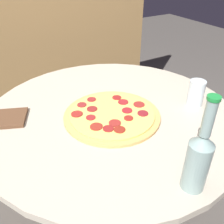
# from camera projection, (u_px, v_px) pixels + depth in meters

# --- Properties ---
(table) EXTENTS (0.95, 0.95, 0.77)m
(table) POSITION_uv_depth(u_px,v_px,m) (111.00, 146.00, 1.04)
(table) COLOR #B2A893
(table) RESTS_ON ground_plane
(fence_panel) EXTENTS (1.65, 0.04, 1.65)m
(fence_panel) POSITION_uv_depth(u_px,v_px,m) (36.00, 36.00, 1.59)
(fence_panel) COLOR olive
(fence_panel) RESTS_ON ground_plane
(pizza) EXTENTS (0.35, 0.35, 0.02)m
(pizza) POSITION_uv_depth(u_px,v_px,m) (112.00, 115.00, 0.91)
(pizza) COLOR tan
(pizza) RESTS_ON table
(beer_bottle) EXTENTS (0.06, 0.06, 0.27)m
(beer_bottle) POSITION_uv_depth(u_px,v_px,m) (200.00, 158.00, 0.60)
(beer_bottle) COLOR gray
(beer_bottle) RESTS_ON table
(drinking_glass) EXTENTS (0.06, 0.06, 0.10)m
(drinking_glass) POSITION_uv_depth(u_px,v_px,m) (196.00, 93.00, 0.96)
(drinking_glass) COLOR silver
(drinking_glass) RESTS_ON table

